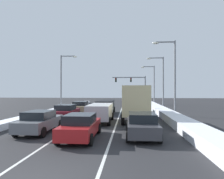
{
  "coord_description": "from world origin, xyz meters",
  "views": [
    {
      "loc": [
        2.71,
        -5.97,
        2.92
      ],
      "look_at": [
        -0.01,
        28.35,
        3.14
      ],
      "focal_mm": 32.1,
      "sensor_mm": 36.0,
      "label": 1
    }
  ],
  "objects_px": {
    "sedan_red_center_lane_nearest": "(81,126)",
    "traffic_light_gantry": "(135,84)",
    "suv_black_center_lane_third": "(105,106)",
    "street_lamp_left_mid": "(63,77)",
    "sedan_charcoal_right_lane_nearest": "(142,125)",
    "sedan_gray_left_lane_nearest": "(40,121)",
    "street_lamp_right_mid": "(161,78)",
    "street_lamp_right_far": "(152,82)",
    "box_truck_right_lane_second": "(135,101)",
    "sedan_maroon_left_lane_second": "(66,112)",
    "suv_silver_center_lane_second": "(100,111)",
    "sedan_tan_left_lane_third": "(81,107)",
    "sedan_green_right_lane_third": "(133,106)",
    "street_lamp_right_near": "(172,71)"
  },
  "relations": [
    {
      "from": "sedan_red_center_lane_nearest",
      "to": "traffic_light_gantry",
      "type": "distance_m",
      "value": 33.91
    },
    {
      "from": "suv_black_center_lane_third",
      "to": "street_lamp_left_mid",
      "type": "height_order",
      "value": "street_lamp_left_mid"
    },
    {
      "from": "traffic_light_gantry",
      "to": "street_lamp_left_mid",
      "type": "relative_size",
      "value": 0.88
    },
    {
      "from": "sedan_charcoal_right_lane_nearest",
      "to": "traffic_light_gantry",
      "type": "relative_size",
      "value": 0.6
    },
    {
      "from": "suv_black_center_lane_third",
      "to": "street_lamp_left_mid",
      "type": "bearing_deg",
      "value": 142.54
    },
    {
      "from": "sedan_gray_left_lane_nearest",
      "to": "street_lamp_right_mid",
      "type": "distance_m",
      "value": 21.63
    },
    {
      "from": "sedan_charcoal_right_lane_nearest",
      "to": "traffic_light_gantry",
      "type": "height_order",
      "value": "traffic_light_gantry"
    },
    {
      "from": "street_lamp_right_far",
      "to": "street_lamp_left_mid",
      "type": "distance_m",
      "value": 17.25
    },
    {
      "from": "box_truck_right_lane_second",
      "to": "sedan_maroon_left_lane_second",
      "type": "bearing_deg",
      "value": 176.7
    },
    {
      "from": "suv_silver_center_lane_second",
      "to": "sedan_tan_left_lane_third",
      "type": "bearing_deg",
      "value": 115.18
    },
    {
      "from": "sedan_tan_left_lane_third",
      "to": "street_lamp_left_mid",
      "type": "height_order",
      "value": "street_lamp_left_mid"
    },
    {
      "from": "sedan_tan_left_lane_third",
      "to": "street_lamp_right_mid",
      "type": "xyz_separation_m",
      "value": [
        11.39,
        5.38,
        4.14
      ]
    },
    {
      "from": "sedan_tan_left_lane_third",
      "to": "street_lamp_right_mid",
      "type": "bearing_deg",
      "value": 25.28
    },
    {
      "from": "box_truck_right_lane_second",
      "to": "sedan_green_right_lane_third",
      "type": "relative_size",
      "value": 1.6
    },
    {
      "from": "sedan_gray_left_lane_nearest",
      "to": "suv_black_center_lane_third",
      "type": "bearing_deg",
      "value": 73.85
    },
    {
      "from": "sedan_gray_left_lane_nearest",
      "to": "sedan_maroon_left_lane_second",
      "type": "bearing_deg",
      "value": 91.0
    },
    {
      "from": "sedan_red_center_lane_nearest",
      "to": "sedan_tan_left_lane_third",
      "type": "distance_m",
      "value": 14.65
    },
    {
      "from": "suv_black_center_lane_third",
      "to": "sedan_tan_left_lane_third",
      "type": "relative_size",
      "value": 1.09
    },
    {
      "from": "sedan_charcoal_right_lane_nearest",
      "to": "sedan_maroon_left_lane_second",
      "type": "xyz_separation_m",
      "value": [
        -7.18,
        7.14,
        0.0
      ]
    },
    {
      "from": "sedan_red_center_lane_nearest",
      "to": "sedan_gray_left_lane_nearest",
      "type": "relative_size",
      "value": 1.0
    },
    {
      "from": "suv_black_center_lane_third",
      "to": "street_lamp_left_mid",
      "type": "relative_size",
      "value": 0.57
    },
    {
      "from": "suv_black_center_lane_third",
      "to": "street_lamp_right_far",
      "type": "xyz_separation_m",
      "value": [
        7.56,
        14.3,
        3.67
      ]
    },
    {
      "from": "box_truck_right_lane_second",
      "to": "sedan_red_center_lane_nearest",
      "type": "bearing_deg",
      "value": -115.19
    },
    {
      "from": "sedan_gray_left_lane_nearest",
      "to": "street_lamp_left_mid",
      "type": "relative_size",
      "value": 0.53
    },
    {
      "from": "box_truck_right_lane_second",
      "to": "street_lamp_left_mid",
      "type": "height_order",
      "value": "street_lamp_left_mid"
    },
    {
      "from": "sedan_green_right_lane_third",
      "to": "sedan_red_center_lane_nearest",
      "type": "distance_m",
      "value": 16.5
    },
    {
      "from": "sedan_maroon_left_lane_second",
      "to": "traffic_light_gantry",
      "type": "height_order",
      "value": "traffic_light_gantry"
    },
    {
      "from": "traffic_light_gantry",
      "to": "sedan_green_right_lane_third",
      "type": "bearing_deg",
      "value": -92.69
    },
    {
      "from": "sedan_red_center_lane_nearest",
      "to": "sedan_gray_left_lane_nearest",
      "type": "distance_m",
      "value": 3.7
    },
    {
      "from": "sedan_green_right_lane_third",
      "to": "sedan_red_center_lane_nearest",
      "type": "xyz_separation_m",
      "value": [
        -3.61,
        -16.1,
        0.0
      ]
    },
    {
      "from": "suv_silver_center_lane_second",
      "to": "sedan_red_center_lane_nearest",
      "type": "bearing_deg",
      "value": -93.17
    },
    {
      "from": "suv_black_center_lane_third",
      "to": "sedan_gray_left_lane_nearest",
      "type": "distance_m",
      "value": 12.05
    },
    {
      "from": "suv_silver_center_lane_second",
      "to": "sedan_charcoal_right_lane_nearest",
      "type": "bearing_deg",
      "value": -57.85
    },
    {
      "from": "sedan_tan_left_lane_third",
      "to": "street_lamp_right_far",
      "type": "distance_m",
      "value": 17.68
    },
    {
      "from": "sedan_red_center_lane_nearest",
      "to": "street_lamp_right_near",
      "type": "height_order",
      "value": "street_lamp_right_near"
    },
    {
      "from": "suv_silver_center_lane_second",
      "to": "street_lamp_left_mid",
      "type": "distance_m",
      "value": 15.27
    },
    {
      "from": "sedan_maroon_left_lane_second",
      "to": "sedan_tan_left_lane_third",
      "type": "distance_m",
      "value": 6.27
    },
    {
      "from": "street_lamp_right_mid",
      "to": "sedan_green_right_lane_third",
      "type": "bearing_deg",
      "value": -141.09
    },
    {
      "from": "suv_black_center_lane_third",
      "to": "sedan_tan_left_lane_third",
      "type": "distance_m",
      "value": 3.6
    },
    {
      "from": "suv_black_center_lane_third",
      "to": "street_lamp_right_near",
      "type": "xyz_separation_m",
      "value": [
        7.94,
        -1.47,
        4.18
      ]
    },
    {
      "from": "street_lamp_right_far",
      "to": "sedan_red_center_lane_nearest",
      "type": "bearing_deg",
      "value": -105.44
    },
    {
      "from": "suv_silver_center_lane_second",
      "to": "traffic_light_gantry",
      "type": "relative_size",
      "value": 0.65
    },
    {
      "from": "traffic_light_gantry",
      "to": "street_lamp_right_mid",
      "type": "height_order",
      "value": "street_lamp_right_mid"
    },
    {
      "from": "suv_black_center_lane_third",
      "to": "street_lamp_right_far",
      "type": "height_order",
      "value": "street_lamp_right_far"
    },
    {
      "from": "suv_silver_center_lane_second",
      "to": "sedan_green_right_lane_third",
      "type": "bearing_deg",
      "value": 71.63
    },
    {
      "from": "sedan_maroon_left_lane_second",
      "to": "traffic_light_gantry",
      "type": "relative_size",
      "value": 0.6
    },
    {
      "from": "suv_black_center_lane_third",
      "to": "street_lamp_left_mid",
      "type": "xyz_separation_m",
      "value": [
        -7.34,
        5.63,
        4.06
      ]
    },
    {
      "from": "traffic_light_gantry",
      "to": "street_lamp_left_mid",
      "type": "height_order",
      "value": "street_lamp_left_mid"
    },
    {
      "from": "sedan_red_center_lane_nearest",
      "to": "traffic_light_gantry",
      "type": "bearing_deg",
      "value": 82.46
    },
    {
      "from": "sedan_charcoal_right_lane_nearest",
      "to": "street_lamp_right_near",
      "type": "bearing_deg",
      "value": 68.85
    }
  ]
}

